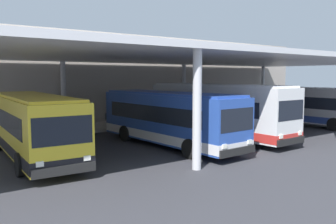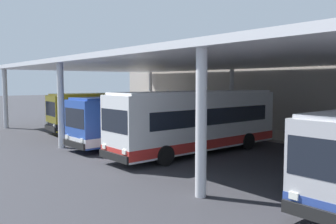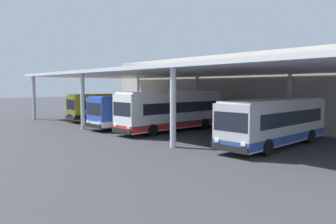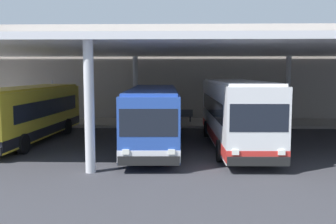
{
  "view_description": "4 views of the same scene",
  "coord_description": "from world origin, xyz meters",
  "px_view_note": "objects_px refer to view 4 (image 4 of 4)",
  "views": [
    {
      "loc": [
        -16.34,
        -14.03,
        4.11
      ],
      "look_at": [
        -2.27,
        4.83,
        1.72
      ],
      "focal_mm": 37.89,
      "sensor_mm": 36.0,
      "label": 1
    },
    {
      "loc": [
        15.04,
        -11.25,
        4.07
      ],
      "look_at": [
        -2.58,
        3.14,
        2.17
      ],
      "focal_mm": 38.05,
      "sensor_mm": 36.0,
      "label": 2
    },
    {
      "loc": [
        21.41,
        -17.04,
        4.04
      ],
      "look_at": [
        -2.14,
        4.72,
        1.48
      ],
      "focal_mm": 34.32,
      "sensor_mm": 36.0,
      "label": 3
    },
    {
      "loc": [
        -2.62,
        -17.36,
        4.05
      ],
      "look_at": [
        -3.27,
        5.2,
        1.63
      ],
      "focal_mm": 40.61,
      "sensor_mm": 36.0,
      "label": 4
    }
  ],
  "objects_px": {
    "bus_second_bay": "(153,117)",
    "bench_waiting": "(181,115)",
    "bus_nearest_bay": "(28,113)",
    "banner_sign": "(53,99)",
    "bus_middle_bay": "(235,113)"
  },
  "relations": [
    {
      "from": "bus_middle_bay",
      "to": "banner_sign",
      "type": "relative_size",
      "value": 3.55
    },
    {
      "from": "bench_waiting",
      "to": "banner_sign",
      "type": "bearing_deg",
      "value": -174.84
    },
    {
      "from": "bus_middle_bay",
      "to": "banner_sign",
      "type": "height_order",
      "value": "bus_middle_bay"
    },
    {
      "from": "bus_nearest_bay",
      "to": "bus_second_bay",
      "type": "xyz_separation_m",
      "value": [
        7.31,
        -1.61,
        0.0
      ]
    },
    {
      "from": "bus_second_bay",
      "to": "bench_waiting",
      "type": "relative_size",
      "value": 5.89
    },
    {
      "from": "bus_second_bay",
      "to": "banner_sign",
      "type": "xyz_separation_m",
      "value": [
        -8.17,
        8.45,
        0.32
      ]
    },
    {
      "from": "bench_waiting",
      "to": "bus_nearest_bay",
      "type": "bearing_deg",
      "value": -138.92
    },
    {
      "from": "bus_second_bay",
      "to": "bench_waiting",
      "type": "bearing_deg",
      "value": 80.66
    },
    {
      "from": "banner_sign",
      "to": "bench_waiting",
      "type": "bearing_deg",
      "value": 5.16
    },
    {
      "from": "bus_second_bay",
      "to": "bus_middle_bay",
      "type": "height_order",
      "value": "bus_middle_bay"
    },
    {
      "from": "bus_middle_bay",
      "to": "bench_waiting",
      "type": "distance_m",
      "value": 9.41
    },
    {
      "from": "bus_second_bay",
      "to": "bench_waiting",
      "type": "xyz_separation_m",
      "value": [
        1.53,
        9.32,
        -0.99
      ]
    },
    {
      "from": "banner_sign",
      "to": "bus_nearest_bay",
      "type": "bearing_deg",
      "value": -82.86
    },
    {
      "from": "bench_waiting",
      "to": "banner_sign",
      "type": "xyz_separation_m",
      "value": [
        -9.7,
        -0.88,
        1.32
      ]
    },
    {
      "from": "bus_middle_bay",
      "to": "bus_second_bay",
      "type": "bearing_deg",
      "value": -174.35
    }
  ]
}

